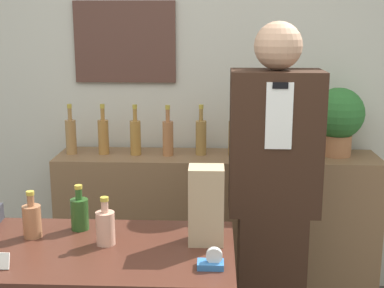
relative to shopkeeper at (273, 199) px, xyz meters
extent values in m
cube|color=beige|center=(-0.50, 0.80, 0.49)|extent=(5.20, 0.06, 2.70)
cube|color=#523229|center=(-0.85, 0.76, 0.74)|extent=(0.62, 0.02, 0.49)
cube|color=brown|center=(-0.28, 0.56, -0.39)|extent=(1.91, 0.37, 0.94)
cube|color=#412017|center=(-0.79, -0.71, 0.03)|extent=(1.16, 0.57, 0.04)
cube|color=#331E14|center=(0.00, 0.00, -0.46)|extent=(0.33, 0.26, 0.80)
cube|color=#331E14|center=(0.00, 0.00, 0.29)|extent=(0.43, 0.26, 0.70)
cube|color=white|center=(0.00, -0.13, 0.44)|extent=(0.12, 0.01, 0.31)
cube|color=black|center=(0.00, -0.14, 0.58)|extent=(0.07, 0.01, 0.03)
sphere|color=tan|center=(0.00, 0.00, 0.75)|extent=(0.23, 0.23, 0.23)
cylinder|color=#B27047|center=(0.43, 0.59, 0.14)|extent=(0.17, 0.17, 0.12)
sphere|color=#2D6B2D|center=(0.43, 0.59, 0.33)|extent=(0.30, 0.30, 0.30)
cube|color=tan|center=(-0.32, -0.64, 0.19)|extent=(0.13, 0.11, 0.30)
cube|color=#2D66A8|center=(-0.30, -0.86, 0.06)|extent=(0.09, 0.06, 0.02)
cylinder|color=silver|center=(-0.29, -0.86, 0.09)|extent=(0.06, 0.02, 0.06)
cylinder|color=#996240|center=(-0.99, -0.62, 0.11)|extent=(0.07, 0.07, 0.13)
cylinder|color=#996240|center=(-0.99, -0.62, 0.19)|extent=(0.03, 0.03, 0.04)
cylinder|color=#B29933|center=(-0.99, -0.62, 0.22)|extent=(0.03, 0.03, 0.01)
cylinder|color=#254B1E|center=(-0.83, -0.54, 0.11)|extent=(0.07, 0.07, 0.13)
cylinder|color=#254B1E|center=(-0.83, -0.54, 0.19)|extent=(0.03, 0.03, 0.04)
cylinder|color=#B29933|center=(-0.83, -0.54, 0.22)|extent=(0.03, 0.03, 0.01)
cylinder|color=tan|center=(-0.69, -0.68, 0.11)|extent=(0.07, 0.07, 0.13)
cylinder|color=tan|center=(-0.69, -0.68, 0.19)|extent=(0.03, 0.03, 0.04)
cylinder|color=#B29933|center=(-0.69, -0.68, 0.22)|extent=(0.03, 0.03, 0.01)
cylinder|color=#9D703F|center=(-1.15, 0.56, 0.18)|extent=(0.06, 0.06, 0.21)
cylinder|color=#9D703F|center=(-1.15, 0.56, 0.32)|extent=(0.02, 0.02, 0.07)
cylinder|color=#B29933|center=(-1.15, 0.56, 0.37)|extent=(0.03, 0.03, 0.02)
cylinder|color=#A36D33|center=(-0.96, 0.57, 0.18)|extent=(0.06, 0.06, 0.21)
cylinder|color=#A36D33|center=(-0.96, 0.57, 0.32)|extent=(0.02, 0.02, 0.07)
cylinder|color=#B29933|center=(-0.96, 0.57, 0.37)|extent=(0.03, 0.03, 0.02)
cylinder|color=#A37133|center=(-0.76, 0.56, 0.18)|extent=(0.06, 0.06, 0.21)
cylinder|color=#A37133|center=(-0.76, 0.56, 0.32)|extent=(0.02, 0.02, 0.07)
cylinder|color=#B29933|center=(-0.76, 0.56, 0.37)|extent=(0.03, 0.03, 0.02)
cylinder|color=#A4663D|center=(-0.57, 0.54, 0.18)|extent=(0.06, 0.06, 0.21)
cylinder|color=#A4663D|center=(-0.57, 0.54, 0.32)|extent=(0.02, 0.02, 0.07)
cylinder|color=#B29933|center=(-0.57, 0.54, 0.37)|extent=(0.03, 0.03, 0.02)
cylinder|color=olive|center=(-0.37, 0.57, 0.18)|extent=(0.06, 0.06, 0.21)
cylinder|color=olive|center=(-0.37, 0.57, 0.32)|extent=(0.02, 0.02, 0.07)
cylinder|color=#B29933|center=(-0.37, 0.57, 0.37)|extent=(0.03, 0.03, 0.02)
cylinder|color=#9F6F36|center=(-0.18, 0.57, 0.18)|extent=(0.06, 0.06, 0.21)
cylinder|color=#9F6F36|center=(-0.18, 0.57, 0.32)|extent=(0.02, 0.02, 0.07)
cylinder|color=#B29933|center=(-0.18, 0.57, 0.37)|extent=(0.03, 0.03, 0.02)
cylinder|color=#A46B3C|center=(0.02, 0.55, 0.18)|extent=(0.06, 0.06, 0.21)
cylinder|color=#A46B3C|center=(0.02, 0.55, 0.32)|extent=(0.02, 0.02, 0.07)
cylinder|color=#B29933|center=(0.02, 0.55, 0.37)|extent=(0.03, 0.03, 0.02)
cylinder|color=#9F673E|center=(0.21, 0.55, 0.18)|extent=(0.06, 0.06, 0.21)
cylinder|color=#9F673E|center=(0.21, 0.55, 0.32)|extent=(0.02, 0.02, 0.07)
cylinder|color=#B29933|center=(0.21, 0.55, 0.37)|extent=(0.03, 0.03, 0.02)
camera|label=1|loc=(-0.28, -2.53, 0.86)|focal=50.00mm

